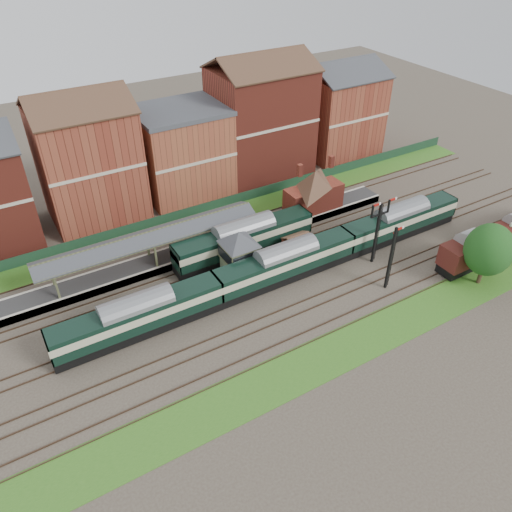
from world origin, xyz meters
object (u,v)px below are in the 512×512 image
semaphore_bracket (377,229)px  dmu_train (286,262)px  signal_box (239,253)px  goods_van_a (466,253)px  platform_railcar (244,238)px

semaphore_bracket → dmu_train: semaphore_bracket is taller
signal_box → goods_van_a: signal_box is taller
semaphore_bracket → goods_van_a: (8.19, -6.50, -2.38)m
semaphore_bracket → signal_box: bearing=159.1°
signal_box → goods_van_a: bearing=-27.8°
goods_van_a → signal_box: bearing=152.2°
dmu_train → goods_van_a: size_ratio=7.91×
dmu_train → semaphore_bracket: bearing=-13.0°
dmu_train → goods_van_a: (19.05, -9.00, -0.09)m
platform_railcar → goods_van_a: platform_railcar is taller
semaphore_bracket → platform_railcar: semaphore_bracket is taller
semaphore_bracket → dmu_train: size_ratio=0.16×
semaphore_bracket → dmu_train: (-10.86, 2.50, -2.29)m
semaphore_bracket → dmu_train: 11.38m
signal_box → platform_railcar: size_ratio=0.33×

